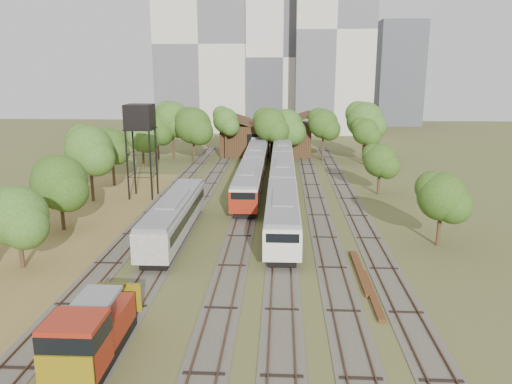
# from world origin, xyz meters

# --- Properties ---
(ground) EXTENTS (240.00, 240.00, 0.00)m
(ground) POSITION_xyz_m (0.00, 0.00, 0.00)
(ground) COLOR #475123
(ground) RESTS_ON ground
(dry_grass_patch) EXTENTS (14.00, 60.00, 0.04)m
(dry_grass_patch) POSITION_xyz_m (-18.00, 8.00, 0.02)
(dry_grass_patch) COLOR brown
(dry_grass_patch) RESTS_ON ground
(tracks) EXTENTS (24.60, 80.00, 0.19)m
(tracks) POSITION_xyz_m (-0.67, 25.00, 0.04)
(tracks) COLOR #4C473D
(tracks) RESTS_ON ground
(railcar_red_set) EXTENTS (3.01, 34.58, 3.72)m
(railcar_red_set) POSITION_xyz_m (-2.00, 32.35, 1.97)
(railcar_red_set) COLOR black
(railcar_red_set) RESTS_ON ground
(railcar_green_set) EXTENTS (3.06, 52.08, 3.79)m
(railcar_green_set) POSITION_xyz_m (2.00, 28.14, 2.00)
(railcar_green_set) COLOR black
(railcar_green_set) RESTS_ON ground
(railcar_rear) EXTENTS (3.04, 16.08, 3.77)m
(railcar_rear) POSITION_xyz_m (-2.00, 59.60, 1.99)
(railcar_rear) COLOR black
(railcar_rear) RESTS_ON ground
(shunter_locomotive) EXTENTS (2.78, 8.10, 3.64)m
(shunter_locomotive) POSITION_xyz_m (-8.00, -10.90, 1.75)
(shunter_locomotive) COLOR black
(shunter_locomotive) RESTS_ON ground
(old_grey_coach) EXTENTS (2.94, 18.00, 3.63)m
(old_grey_coach) POSITION_xyz_m (-8.00, 10.07, 1.98)
(old_grey_coach) COLOR black
(old_grey_coach) RESTS_ON ground
(water_tower) EXTENTS (3.25, 3.25, 11.25)m
(water_tower) POSITION_xyz_m (-14.94, 24.65, 9.49)
(water_tower) COLOR black
(water_tower) RESTS_ON ground
(rail_pile_near) EXTENTS (0.56, 8.47, 0.28)m
(rail_pile_near) POSITION_xyz_m (8.00, 2.18, 0.14)
(rail_pile_near) COLOR #593319
(rail_pile_near) RESTS_ON ground
(rail_pile_far) EXTENTS (0.49, 7.77, 0.25)m
(rail_pile_far) POSITION_xyz_m (8.20, -1.62, 0.13)
(rail_pile_far) COLOR #593319
(rail_pile_far) RESTS_ON ground
(maintenance_shed) EXTENTS (16.45, 11.55, 7.58)m
(maintenance_shed) POSITION_xyz_m (-1.00, 57.98, 2.91)
(maintenance_shed) COLOR #321F12
(maintenance_shed) RESTS_ON ground
(tree_band_left) EXTENTS (7.12, 64.92, 9.01)m
(tree_band_left) POSITION_xyz_m (-19.72, 22.57, 5.29)
(tree_band_left) COLOR #382616
(tree_band_left) RESTS_ON ground
(tree_band_far) EXTENTS (38.85, 10.57, 9.98)m
(tree_band_far) POSITION_xyz_m (-1.28, 50.88, 6.36)
(tree_band_far) COLOR #382616
(tree_band_far) RESTS_ON ground
(tree_band_right) EXTENTS (5.99, 43.27, 7.53)m
(tree_band_right) POSITION_xyz_m (15.14, 28.27, 4.73)
(tree_band_right) COLOR #382616
(tree_band_right) RESTS_ON ground
(tower_left) EXTENTS (22.00, 16.00, 42.00)m
(tower_left) POSITION_xyz_m (-18.00, 95.00, 21.00)
(tower_left) COLOR beige
(tower_left) RESTS_ON ground
(tower_centre) EXTENTS (20.00, 18.00, 36.00)m
(tower_centre) POSITION_xyz_m (2.00, 100.00, 18.00)
(tower_centre) COLOR beige
(tower_centre) RESTS_ON ground
(tower_right) EXTENTS (18.00, 16.00, 48.00)m
(tower_right) POSITION_xyz_m (14.00, 92.00, 24.00)
(tower_right) COLOR beige
(tower_right) RESTS_ON ground
(tower_far_right) EXTENTS (12.00, 12.00, 28.00)m
(tower_far_right) POSITION_xyz_m (34.00, 110.00, 14.00)
(tower_far_right) COLOR #44464C
(tower_far_right) RESTS_ON ground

